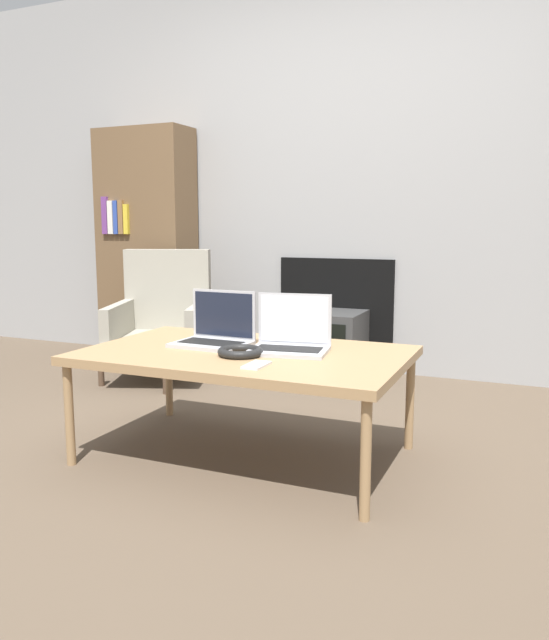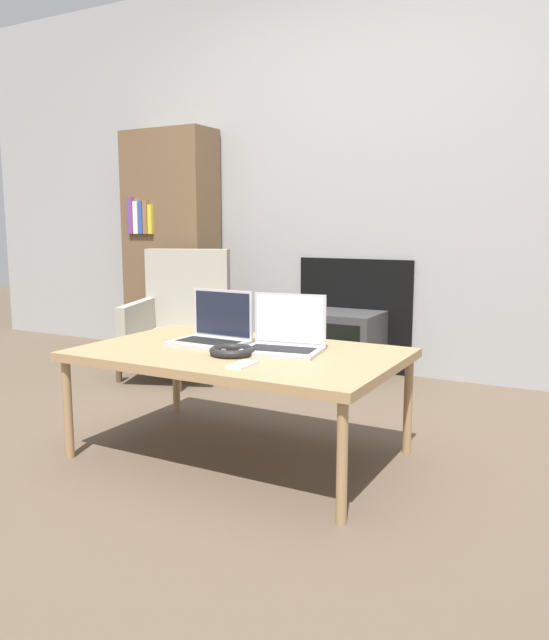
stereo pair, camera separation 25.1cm
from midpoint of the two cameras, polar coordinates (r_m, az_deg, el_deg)
The scene contains 10 objects.
ground_plane at distance 2.56m, azimuth -6.65°, elevation -13.13°, with size 14.00×14.00×0.00m, color brown.
wall_back at distance 4.08m, azimuth 6.28°, elevation 13.37°, with size 7.00×0.08×2.60m.
table at distance 2.53m, azimuth -5.53°, elevation -3.52°, with size 1.28×0.80×0.45m.
laptop_left at distance 2.67m, azimuth -8.07°, elevation -1.19°, with size 0.32×0.24×0.23m.
laptop_right at distance 2.51m, azimuth -1.36°, elevation -1.73°, with size 0.34×0.27×0.23m.
headphones at distance 2.44m, azimuth -6.10°, elevation -2.92°, with size 0.18×0.18×0.03m.
phone at distance 2.25m, azimuth -4.86°, elevation -4.16°, with size 0.07×0.13×0.01m.
tv at distance 3.96m, azimuth 2.84°, elevation -2.16°, with size 0.47×0.40×0.41m.
armchair at distance 4.02m, azimuth -11.95°, elevation 0.28°, with size 0.75×0.82×0.79m.
bookshelf at distance 4.58m, azimuth -13.15°, elevation 6.68°, with size 0.67×0.32×1.61m.
Camera 1 is at (1.09, -2.11, 0.95)m, focal length 35.00 mm.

